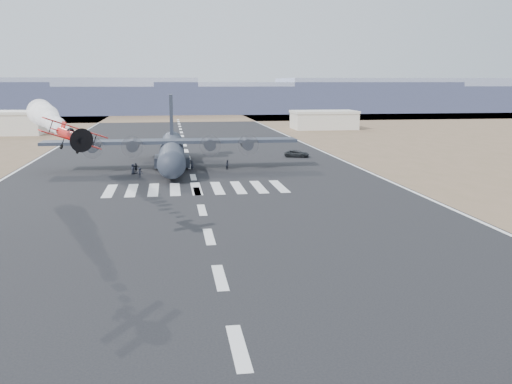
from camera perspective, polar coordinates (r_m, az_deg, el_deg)
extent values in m
plane|color=black|center=(33.61, -1.76, -15.28)|extent=(500.00, 500.00, 0.00)
cube|color=brown|center=(260.40, -7.90, 7.53)|extent=(500.00, 80.00, 0.00)
cube|color=gray|center=(296.46, -20.86, 8.97)|extent=(150.00, 50.00, 17.00)
cube|color=gray|center=(290.09, -8.03, 9.15)|extent=(150.00, 50.00, 13.00)
cube|color=gray|center=(298.03, 4.74, 9.45)|extent=(150.00, 50.00, 15.00)
cube|color=gray|center=(319.29, 16.32, 9.33)|extent=(150.00, 50.00, 17.00)
cube|color=#BDB7A8|center=(181.93, -24.21, 6.22)|extent=(24.00, 14.00, 6.00)
cube|color=#BDB7A8|center=(187.05, 6.80, 7.07)|extent=(20.00, 12.00, 5.20)
cube|color=beige|center=(186.88, 6.82, 7.96)|extent=(20.50, 12.50, 0.80)
cylinder|color=red|center=(52.18, -18.08, 5.40)|extent=(2.03, 4.68, 0.83)
sphere|color=black|center=(52.34, -18.12, 5.77)|extent=(0.65, 0.65, 0.65)
cylinder|color=black|center=(49.98, -17.81, 5.20)|extent=(1.04, 0.78, 0.92)
cylinder|color=black|center=(49.66, -17.76, 5.17)|extent=(1.97, 0.57, 2.03)
cube|color=red|center=(51.84, -18.02, 5.02)|extent=(5.28, 2.27, 2.04)
cube|color=red|center=(51.48, -18.06, 6.22)|extent=(5.45, 2.32, 2.10)
cube|color=red|center=(54.25, -18.35, 6.07)|extent=(0.31, 0.83, 0.92)
cube|color=red|center=(54.29, -18.32, 5.58)|extent=(1.95, 1.11, 0.07)
cylinder|color=black|center=(51.49, -18.74, 4.05)|extent=(0.21, 0.42, 0.41)
cylinder|color=black|center=(51.64, -17.10, 4.17)|extent=(0.21, 0.42, 0.41)
sphere|color=white|center=(54.47, -18.34, 5.60)|extent=(0.65, 0.65, 0.65)
sphere|color=white|center=(56.67, -18.58, 5.80)|extent=(0.84, 0.84, 0.84)
sphere|color=white|center=(58.87, -18.80, 5.98)|extent=(1.04, 1.04, 1.04)
sphere|color=white|center=(61.08, -19.00, 6.15)|extent=(1.24, 1.24, 1.24)
sphere|color=white|center=(63.28, -19.19, 6.31)|extent=(1.44, 1.44, 1.44)
sphere|color=white|center=(65.49, -19.36, 6.46)|extent=(1.63, 1.63, 1.63)
sphere|color=white|center=(67.69, -19.52, 6.60)|extent=(1.83, 1.83, 1.83)
sphere|color=white|center=(69.90, -19.68, 6.73)|extent=(2.03, 2.03, 2.03)
sphere|color=white|center=(72.11, -19.82, 6.85)|extent=(2.23, 2.23, 2.23)
sphere|color=white|center=(74.31, -19.96, 6.96)|extent=(2.42, 2.42, 2.42)
sphere|color=white|center=(76.52, -20.09, 7.07)|extent=(2.62, 2.62, 2.62)
sphere|color=white|center=(78.73, -20.21, 7.17)|extent=(2.82, 2.82, 2.82)
sphere|color=white|center=(80.94, -20.32, 7.27)|extent=(3.01, 3.01, 3.01)
sphere|color=white|center=(83.15, -20.43, 7.36)|extent=(3.21, 3.21, 3.21)
sphere|color=white|center=(85.36, -20.53, 7.45)|extent=(3.41, 3.41, 3.41)
sphere|color=white|center=(87.57, -20.63, 7.53)|extent=(3.61, 3.61, 3.61)
cylinder|color=#222533|center=(100.74, -8.41, 3.93)|extent=(4.63, 30.31, 4.32)
sphere|color=#222533|center=(85.73, -8.45, 2.72)|extent=(4.32, 4.32, 4.32)
cone|color=#222533|center=(115.78, -8.38, 4.82)|extent=(4.39, 6.53, 4.32)
cube|color=#222533|center=(99.44, -8.44, 5.03)|extent=(43.28, 4.98, 0.54)
cylinder|color=#222533|center=(99.90, -15.92, 4.45)|extent=(1.99, 4.13, 1.95)
cylinder|color=#3F3F44|center=(97.77, -16.09, 4.31)|extent=(3.68, 0.09, 3.68)
cylinder|color=#222533|center=(99.22, -12.20, 4.58)|extent=(1.99, 4.13, 1.95)
cylinder|color=#3F3F44|center=(97.07, -12.28, 4.44)|extent=(3.68, 0.09, 3.68)
cylinder|color=#222533|center=(99.12, -4.67, 4.78)|extent=(1.99, 4.13, 1.95)
cylinder|color=#3F3F44|center=(96.98, -4.60, 4.65)|extent=(3.68, 0.09, 3.68)
cylinder|color=#222533|center=(99.71, -0.94, 4.85)|extent=(1.99, 4.13, 1.95)
cylinder|color=#3F3F44|center=(97.58, -0.78, 4.72)|extent=(3.68, 0.09, 3.68)
cube|color=#222533|center=(113.18, -8.46, 7.43)|extent=(0.70, 4.87, 8.65)
cube|color=#222533|center=(114.08, -8.40, 5.17)|extent=(15.17, 3.40, 0.38)
cube|color=#222533|center=(102.06, -9.72, 3.06)|extent=(1.36, 6.50, 1.73)
cylinder|color=black|center=(102.14, -9.71, 2.73)|extent=(0.55, 1.19, 1.19)
cube|color=#222533|center=(102.03, -7.04, 3.13)|extent=(1.36, 6.50, 1.73)
cylinder|color=black|center=(102.11, -7.04, 2.80)|extent=(0.55, 1.19, 1.19)
cylinder|color=black|center=(89.29, -8.40, 1.54)|extent=(0.44, 0.98, 0.97)
imported|color=black|center=(115.61, 4.11, 3.85)|extent=(5.49, 4.08, 1.39)
imported|color=black|center=(97.26, -6.41, 2.60)|extent=(0.80, 0.73, 1.81)
imported|color=black|center=(98.96, -2.85, 2.74)|extent=(0.86, 0.92, 1.62)
imported|color=black|center=(92.27, -11.55, 1.93)|extent=(1.06, 0.57, 1.58)
imported|color=black|center=(96.17, -11.91, 2.34)|extent=(1.17, 1.08, 1.81)
imported|color=black|center=(95.74, -12.21, 2.26)|extent=(0.97, 0.81, 1.70)
imported|color=black|center=(98.97, -7.32, 2.74)|extent=(1.36, 1.77, 1.86)
imported|color=black|center=(94.34, -7.97, 2.30)|extent=(0.83, 0.85, 1.79)
imported|color=black|center=(94.46, -7.91, 2.32)|extent=(0.89, 0.55, 1.82)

